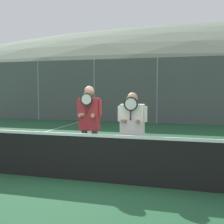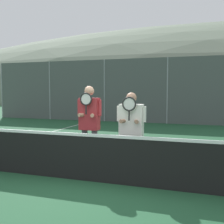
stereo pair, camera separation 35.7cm
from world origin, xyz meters
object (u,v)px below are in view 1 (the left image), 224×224
(player_leftmost, at_px, (89,121))
(car_center, at_px, (203,104))
(car_left_of_center, at_px, (123,104))
(car_far_left, at_px, (60,103))
(player_center_left, at_px, (132,126))

(player_leftmost, relative_size, car_center, 0.39)
(car_left_of_center, xyz_separation_m, car_center, (4.88, 0.13, 0.05))
(car_center, bearing_deg, player_leftmost, -103.77)
(car_far_left, xyz_separation_m, car_center, (9.47, -0.13, 0.06))
(player_center_left, bearing_deg, car_center, 80.74)
(player_leftmost, xyz_separation_m, car_center, (2.93, 11.95, -0.14))
(player_center_left, height_order, car_far_left, car_far_left)
(car_far_left, bearing_deg, player_center_left, -58.31)
(player_center_left, relative_size, car_center, 0.36)
(car_far_left, height_order, car_left_of_center, car_left_of_center)
(car_far_left, relative_size, car_center, 0.88)
(car_far_left, relative_size, car_left_of_center, 1.04)
(player_center_left, bearing_deg, player_leftmost, 174.74)
(car_center, bearing_deg, player_center_left, -99.26)
(player_leftmost, xyz_separation_m, car_far_left, (-6.54, 12.08, -0.20))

